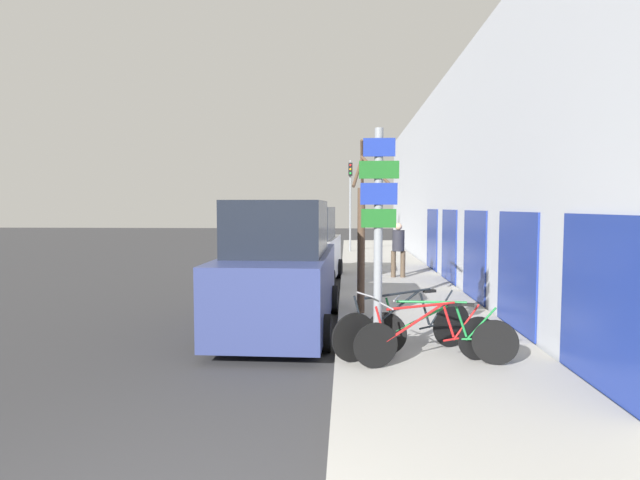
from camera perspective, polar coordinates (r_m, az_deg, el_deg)
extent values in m
plane|color=#333335|center=(14.37, -1.66, -5.65)|extent=(80.00, 80.00, 0.00)
cube|color=#9E9B93|center=(17.14, 7.83, -3.89)|extent=(3.20, 32.00, 0.15)
cube|color=#B2B7C1|center=(17.24, 13.77, 6.66)|extent=(0.20, 32.00, 6.50)
cube|color=navy|center=(6.98, 29.24, -6.19)|extent=(0.03, 2.01, 2.13)
cube|color=navy|center=(9.70, 21.50, -3.28)|extent=(0.03, 2.01, 2.13)
cube|color=navy|center=(12.52, 17.21, -1.63)|extent=(0.03, 2.01, 2.13)
cube|color=navy|center=(15.40, 14.51, -0.59)|extent=(0.03, 2.01, 2.13)
cube|color=navy|center=(18.30, 12.67, 0.13)|extent=(0.03, 2.01, 2.13)
cylinder|color=gray|center=(7.15, 6.66, -0.67)|extent=(0.12, 0.12, 3.32)
cube|color=navy|center=(7.10, 6.79, 10.48)|extent=(0.45, 0.02, 0.25)
cube|color=#19591E|center=(7.07, 6.77, 7.98)|extent=(0.56, 0.02, 0.25)
cube|color=navy|center=(7.06, 6.74, 5.27)|extent=(0.52, 0.02, 0.30)
cube|color=#19591E|center=(7.06, 6.72, 2.48)|extent=(0.49, 0.02, 0.26)
cylinder|color=black|center=(7.03, 6.37, -11.89)|extent=(0.62, 0.22, 0.63)
cylinder|color=black|center=(7.69, 17.63, -10.66)|extent=(0.62, 0.22, 0.63)
cylinder|color=red|center=(7.17, 10.87, -9.19)|extent=(0.85, 0.29, 0.52)
cylinder|color=red|center=(7.16, 11.47, -7.41)|extent=(0.99, 0.33, 0.08)
cylinder|color=red|center=(7.40, 14.51, -9.03)|extent=(0.19, 0.09, 0.46)
cylinder|color=red|center=(7.55, 15.82, -10.72)|extent=(0.54, 0.19, 0.08)
cylinder|color=red|center=(7.54, 16.37, -9.02)|extent=(0.41, 0.15, 0.51)
cylinder|color=red|center=(6.99, 7.00, -9.71)|extent=(0.19, 0.09, 0.55)
cube|color=black|center=(7.39, 15.08, -7.15)|extent=(0.21, 0.13, 0.04)
cylinder|color=#99999E|center=(6.96, 7.63, -7.50)|extent=(0.15, 0.43, 0.02)
cylinder|color=black|center=(7.69, 7.53, -10.52)|extent=(0.62, 0.21, 0.64)
cylinder|color=black|center=(7.55, 19.38, -10.99)|extent=(0.62, 0.21, 0.64)
cylinder|color=#197233|center=(7.53, 11.95, -8.58)|extent=(0.85, 0.28, 0.52)
cylinder|color=#197233|center=(7.48, 12.56, -6.94)|extent=(0.98, 0.31, 0.08)
cylinder|color=#197233|center=(7.49, 15.82, -8.89)|extent=(0.19, 0.09, 0.46)
cylinder|color=#197233|center=(7.54, 17.29, -10.76)|extent=(0.53, 0.18, 0.08)
cylinder|color=#197233|center=(7.49, 17.92, -9.13)|extent=(0.40, 0.14, 0.51)
cylinder|color=#197233|center=(7.61, 8.13, -8.58)|extent=(0.19, 0.08, 0.55)
cube|color=black|center=(7.44, 16.46, -7.09)|extent=(0.21, 0.13, 0.04)
cylinder|color=#99999E|center=(7.54, 8.73, -6.61)|extent=(0.14, 0.43, 0.02)
cylinder|color=black|center=(7.26, 3.91, -11.05)|extent=(0.64, 0.37, 0.71)
cylinder|color=black|center=(8.26, 14.81, -9.34)|extent=(0.64, 0.37, 0.71)
cylinder|color=black|center=(7.53, 8.37, -7.98)|extent=(0.89, 0.51, 0.58)
cylinder|color=black|center=(7.53, 8.95, -6.06)|extent=(1.03, 0.58, 0.09)
cylinder|color=black|center=(7.87, 11.87, -7.71)|extent=(0.20, 0.13, 0.51)
cylinder|color=black|center=(8.06, 13.11, -9.45)|extent=(0.56, 0.32, 0.08)
cylinder|color=black|center=(8.06, 13.63, -7.65)|extent=(0.42, 0.25, 0.57)
cylinder|color=black|center=(7.24, 4.54, -8.66)|extent=(0.20, 0.13, 0.61)
cube|color=black|center=(7.87, 12.41, -5.73)|extent=(0.21, 0.17, 0.04)
cylinder|color=#99999E|center=(7.22, 5.16, -6.25)|extent=(0.23, 0.40, 0.02)
cube|color=navy|center=(9.73, -4.50, -5.32)|extent=(1.96, 4.80, 1.31)
cube|color=black|center=(9.43, -4.71, 1.45)|extent=(1.73, 2.51, 1.00)
cylinder|color=black|center=(11.42, -8.05, -6.61)|extent=(0.23, 0.62, 0.61)
cylinder|color=black|center=(11.18, 1.44, -6.79)|extent=(0.23, 0.62, 0.61)
cylinder|color=black|center=(8.62, -12.24, -10.11)|extent=(0.23, 0.62, 0.61)
cylinder|color=black|center=(8.30, 0.48, -10.56)|extent=(0.23, 0.62, 0.61)
cube|color=silver|center=(15.18, -1.50, -2.14)|extent=(2.00, 4.77, 1.23)
cube|color=black|center=(14.92, -1.60, 1.96)|extent=(1.69, 2.52, 0.96)
cylinder|color=black|center=(16.79, -3.71, -3.19)|extent=(0.26, 0.64, 0.63)
cylinder|color=black|center=(16.58, 2.16, -3.28)|extent=(0.26, 0.64, 0.63)
cylinder|color=black|center=(13.98, -5.83, -4.63)|extent=(0.26, 0.64, 0.63)
cylinder|color=black|center=(13.72, 1.23, -4.77)|extent=(0.26, 0.64, 0.63)
cylinder|color=#4C3D2D|center=(15.86, 8.39, -2.73)|extent=(0.16, 0.16, 0.83)
cylinder|color=#4C3D2D|center=(15.88, 9.45, -2.74)|extent=(0.16, 0.16, 0.83)
cylinder|color=#26262D|center=(15.80, 8.95, -0.06)|extent=(0.38, 0.38, 0.66)
sphere|color=tan|center=(15.78, 8.96, 1.53)|extent=(0.22, 0.22, 0.22)
cylinder|color=#4C3828|center=(10.40, 4.72, -1.23)|extent=(0.16, 0.16, 2.61)
cylinder|color=#4C3828|center=(9.97, 4.33, 7.72)|extent=(0.25, 0.88, 0.63)
cylinder|color=#4C3828|center=(10.11, 6.47, 7.81)|extent=(0.65, 0.65, 0.69)
cylinder|color=#4C3828|center=(10.74, 4.82, 8.49)|extent=(0.11, 0.73, 1.01)
cylinder|color=gray|center=(24.88, 3.48, 3.91)|extent=(0.10, 0.10, 4.50)
cube|color=black|center=(24.84, 3.50, 8.06)|extent=(0.20, 0.16, 0.64)
sphere|color=red|center=(24.77, 3.50, 8.54)|extent=(0.11, 0.11, 0.11)
sphere|color=orange|center=(24.75, 3.50, 8.08)|extent=(0.11, 0.11, 0.11)
sphere|color=green|center=(24.74, 3.50, 7.62)|extent=(0.11, 0.11, 0.11)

